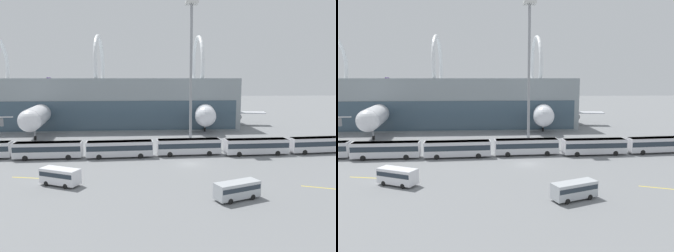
# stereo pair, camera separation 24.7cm
# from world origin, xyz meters

# --- Properties ---
(ground_plane) EXTENTS (440.00, 440.00, 0.00)m
(ground_plane) POSITION_xyz_m (0.00, 0.00, 0.00)
(ground_plane) COLOR slate
(airliner_at_gate_near) EXTENTS (38.24, 40.79, 15.32)m
(airliner_at_gate_near) POSITION_xyz_m (-36.26, 37.77, 5.46)
(airliner_at_gate_near) COLOR white
(airliner_at_gate_near) RESTS_ON ground_plane
(airliner_at_gate_far) EXTENTS (39.31, 42.48, 13.14)m
(airliner_at_gate_far) POSITION_xyz_m (11.46, 48.00, 5.00)
(airliner_at_gate_far) COLOR silver
(airliner_at_gate_far) RESTS_ON ground_plane
(shuttle_bus_1) EXTENTS (12.56, 2.97, 3.19)m
(shuttle_bus_1) POSITION_xyz_m (-26.02, 5.76, 1.88)
(shuttle_bus_1) COLOR silver
(shuttle_bus_1) RESTS_ON ground_plane
(shuttle_bus_2) EXTENTS (12.62, 3.29, 3.19)m
(shuttle_bus_2) POSITION_xyz_m (-12.64, 5.69, 1.88)
(shuttle_bus_2) COLOR silver
(shuttle_bus_2) RESTS_ON ground_plane
(shuttle_bus_3) EXTENTS (12.61, 3.22, 3.19)m
(shuttle_bus_3) POSITION_xyz_m (0.74, 6.77, 1.88)
(shuttle_bus_3) COLOR silver
(shuttle_bus_3) RESTS_ON ground_plane
(shuttle_bus_4) EXTENTS (12.59, 3.13, 3.19)m
(shuttle_bus_4) POSITION_xyz_m (14.12, 5.90, 1.88)
(shuttle_bus_4) COLOR silver
(shuttle_bus_4) RESTS_ON ground_plane
(shuttle_bus_5) EXTENTS (12.66, 3.57, 3.19)m
(shuttle_bus_5) POSITION_xyz_m (27.50, 6.64, 1.88)
(shuttle_bus_5) COLOR silver
(shuttle_bus_5) RESTS_ON ground_plane
(service_van_foreground) EXTENTS (6.08, 4.45, 2.44)m
(service_van_foreground) POSITION_xyz_m (-19.98, -10.16, 1.43)
(service_van_foreground) COLOR silver
(service_van_foreground) RESTS_ON ground_plane
(service_van_crossing) EXTENTS (6.22, 4.01, 2.27)m
(service_van_crossing) POSITION_xyz_m (3.45, -17.48, 1.34)
(service_van_crossing) COLOR #B2B7BC
(service_van_crossing) RESTS_ON ground_plane
(floodlight_mast) EXTENTS (2.68, 2.68, 31.55)m
(floodlight_mast) POSITION_xyz_m (2.57, 17.00, 20.15)
(floodlight_mast) COLOR gray
(floodlight_mast) RESTS_ON ground_plane
(lane_stripe_1) EXTENTS (6.04, 1.55, 0.01)m
(lane_stripe_1) POSITION_xyz_m (-25.36, -6.33, 0.00)
(lane_stripe_1) COLOR yellow
(lane_stripe_1) RESTS_ON ground_plane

